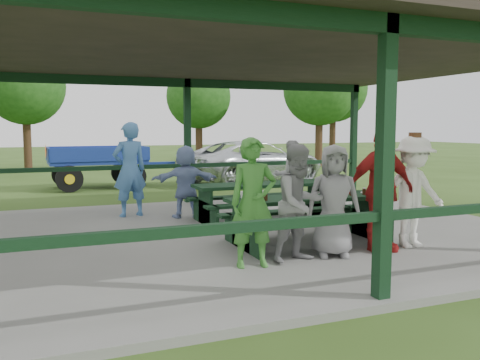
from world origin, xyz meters
name	(u,v)px	position (x,y,z in m)	size (l,w,h in m)	color
ground	(247,237)	(0.00, 0.00, 0.00)	(90.00, 90.00, 0.00)	#304C18
concrete_slab	(247,234)	(0.00, 0.00, 0.05)	(10.00, 8.00, 0.10)	slate
pavilion_structure	(247,56)	(0.00, 0.00, 3.17)	(10.60, 8.60, 3.24)	black
picnic_table_near	(307,213)	(0.54, -1.20, 0.57)	(2.59, 1.39, 0.75)	black
picnic_table_far	(264,197)	(0.69, 0.80, 0.58)	(2.77, 1.39, 0.75)	black
table_setting	(310,194)	(0.60, -1.18, 0.88)	(2.32, 0.45, 0.10)	white
contestant_green	(253,203)	(-0.80, -2.15, 0.96)	(0.63, 0.41, 1.71)	#3E8832
contestant_grey_left	(300,203)	(-0.10, -2.13, 0.91)	(0.79, 0.61, 1.62)	gray
contestant_grey_mid	(334,201)	(0.47, -2.07, 0.90)	(0.78, 0.51, 1.60)	gray
contestant_red	(381,189)	(1.30, -2.05, 1.03)	(1.09, 0.45, 1.86)	#A91D1C
contestant_white_fedora	(413,192)	(1.91, -2.04, 0.96)	(1.13, 0.67, 1.76)	white
spectator_lblue	(186,181)	(-0.63, 1.76, 0.84)	(1.37, 0.44, 1.48)	#7C92C1
spectator_blue	(130,169)	(-1.66, 2.30, 1.07)	(0.71, 0.47, 1.95)	#4679B7
spectator_grey	(290,175)	(1.76, 1.75, 0.88)	(0.75, 0.59, 1.55)	gray
pickup_truck	(254,162)	(3.60, 8.07, 0.74)	(2.44, 5.29, 1.47)	silver
farm_trailer	(98,166)	(-1.64, 8.43, 0.71)	(4.09, 1.90, 1.43)	navy
tree_left	(25,86)	(-3.84, 17.46, 3.82)	(3.62, 3.62, 5.65)	#362515
tree_mid	(199,97)	(4.35, 16.96, 3.47)	(3.29, 3.29, 5.14)	#362515
tree_right	(320,90)	(9.49, 13.62, 3.76)	(3.55, 3.55, 5.55)	#362515
tree_far_right	(333,88)	(12.62, 17.40, 4.15)	(3.92, 3.92, 6.13)	#362515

